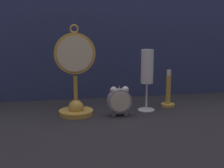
{
  "coord_description": "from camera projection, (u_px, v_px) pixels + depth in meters",
  "views": [
    {
      "loc": [
        -0.2,
        -0.96,
        0.32
      ],
      "look_at": [
        0.0,
        0.08,
        0.11
      ],
      "focal_mm": 50.0,
      "sensor_mm": 36.0,
      "label": 1
    }
  ],
  "objects": [
    {
      "name": "ground_plane",
      "position": [
        117.0,
        121.0,
        1.02
      ],
      "size": [
        4.0,
        4.0,
        0.0
      ],
      "primitive_type": "plane",
      "color": "#232328"
    },
    {
      "name": "fabric_backdrop_drape",
      "position": [
        101.0,
        23.0,
        1.27
      ],
      "size": [
        1.64,
        0.01,
        0.63
      ],
      "primitive_type": "cube",
      "color": "navy",
      "rests_on": "ground_plane"
    },
    {
      "name": "alarm_clock_twin_bell",
      "position": [
        119.0,
        100.0,
        1.06
      ],
      "size": [
        0.08,
        0.03,
        0.1
      ],
      "color": "gray",
      "rests_on": "ground_plane"
    },
    {
      "name": "pocket_watch_on_stand",
      "position": [
        75.0,
        82.0,
        1.06
      ],
      "size": [
        0.14,
        0.12,
        0.31
      ],
      "color": "gold",
      "rests_on": "ground_plane"
    },
    {
      "name": "champagne_flute",
      "position": [
        147.0,
        71.0,
        1.11
      ],
      "size": [
        0.06,
        0.06,
        0.22
      ],
      "color": "silver",
      "rests_on": "ground_plane"
    },
    {
      "name": "brass_candlestick",
      "position": [
        168.0,
        94.0,
        1.19
      ],
      "size": [
        0.05,
        0.05,
        0.14
      ],
      "color": "gold",
      "rests_on": "ground_plane"
    }
  ]
}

